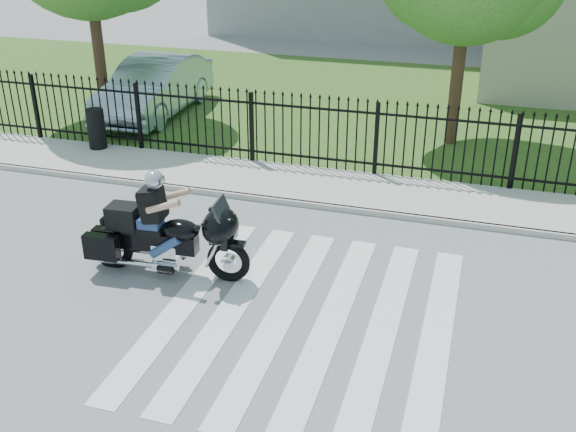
# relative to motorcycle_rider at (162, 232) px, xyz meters

# --- Properties ---
(ground) EXTENTS (120.00, 120.00, 0.00)m
(ground) POSITION_rel_motorcycle_rider_xyz_m (2.73, -0.66, -0.79)
(ground) COLOR slate
(ground) RESTS_ON ground
(crosswalk) EXTENTS (5.00, 5.50, 0.01)m
(crosswalk) POSITION_rel_motorcycle_rider_xyz_m (2.73, -0.66, -0.79)
(crosswalk) COLOR silver
(crosswalk) RESTS_ON ground
(sidewalk) EXTENTS (40.00, 2.00, 0.12)m
(sidewalk) POSITION_rel_motorcycle_rider_xyz_m (2.73, 4.34, -0.73)
(sidewalk) COLOR #ADAAA3
(sidewalk) RESTS_ON ground
(curb) EXTENTS (40.00, 0.12, 0.12)m
(curb) POSITION_rel_motorcycle_rider_xyz_m (2.73, 3.34, -0.73)
(curb) COLOR #ADAAA3
(curb) RESTS_ON ground
(grass_strip) EXTENTS (40.00, 12.00, 0.02)m
(grass_strip) POSITION_rel_motorcycle_rider_xyz_m (2.73, 11.34, -0.78)
(grass_strip) COLOR #2A511C
(grass_strip) RESTS_ON ground
(iron_fence) EXTENTS (26.00, 0.04, 1.80)m
(iron_fence) POSITION_rel_motorcycle_rider_xyz_m (2.73, 5.34, 0.11)
(iron_fence) COLOR black
(iron_fence) RESTS_ON ground
(motorcycle_rider) EXTENTS (2.94, 1.00, 1.94)m
(motorcycle_rider) POSITION_rel_motorcycle_rider_xyz_m (0.00, 0.00, 0.00)
(motorcycle_rider) COLOR black
(motorcycle_rider) RESTS_ON ground
(parked_car) EXTENTS (1.87, 5.07, 1.66)m
(parked_car) POSITION_rel_motorcycle_rider_xyz_m (-4.39, 8.37, 0.05)
(parked_car) COLOR #9BB3C3
(parked_car) RESTS_ON grass_strip
(litter_bin) EXTENTS (0.53, 0.53, 1.01)m
(litter_bin) POSITION_rel_motorcycle_rider_xyz_m (-4.33, 5.04, -0.17)
(litter_bin) COLOR black
(litter_bin) RESTS_ON sidewalk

